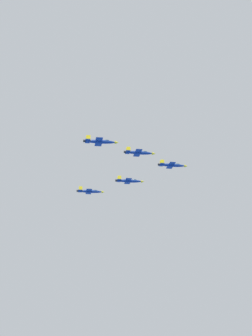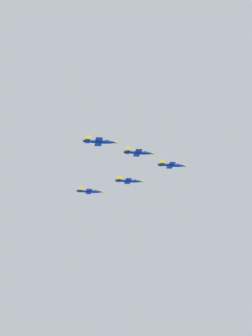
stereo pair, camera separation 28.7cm
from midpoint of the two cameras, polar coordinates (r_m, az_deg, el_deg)
jet_lead at (r=234.85m, az=5.31°, el=0.33°), size 13.28×8.96×3.04m
jet_left_wingman at (r=244.93m, az=0.34°, el=-1.49°), size 13.25×9.28×3.06m
jet_right_wingman at (r=216.88m, az=1.48°, el=1.78°), size 13.03×8.79×2.98m
jet_left_outer at (r=257.58m, az=-4.20°, el=-2.70°), size 13.41×9.16×3.08m
jet_right_outer at (r=199.58m, az=-3.03°, el=3.06°), size 13.12×9.11×3.03m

